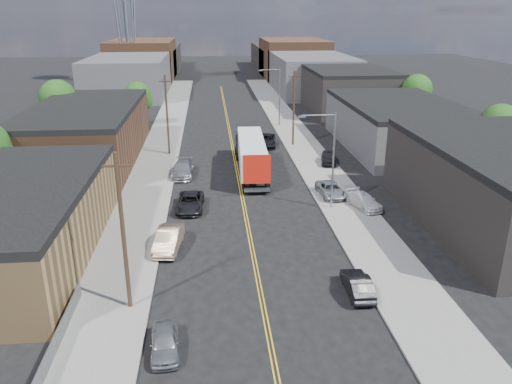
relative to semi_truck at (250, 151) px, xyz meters
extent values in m
plane|color=black|center=(-1.50, 22.98, -2.38)|extent=(260.00, 260.00, 0.00)
cube|color=gold|center=(-1.50, 7.98, -2.37)|extent=(0.32, 120.00, 0.01)
cube|color=slate|center=(-11.00, 7.98, -2.30)|extent=(5.00, 140.00, 0.15)
cube|color=slate|center=(8.00, 7.98, -2.30)|extent=(5.00, 140.00, 0.15)
cube|color=olive|center=(-19.50, -19.02, 0.12)|extent=(12.00, 22.00, 5.00)
cube|color=black|center=(-19.50, -19.02, 2.92)|extent=(12.00, 22.00, 0.60)
cube|color=#513220|center=(-19.50, 6.98, 0.62)|extent=(12.00, 26.00, 6.00)
cube|color=black|center=(-19.50, 6.98, 3.92)|extent=(12.00, 26.00, 0.60)
cube|color=black|center=(20.50, -17.02, 0.87)|extent=(14.00, 22.00, 6.50)
cube|color=navy|center=(13.70, -17.02, 1.22)|extent=(0.30, 20.00, 0.80)
cube|color=#3D3D40|center=(20.50, 8.98, 0.37)|extent=(14.00, 24.00, 5.50)
cube|color=black|center=(20.50, 8.98, 3.42)|extent=(14.00, 24.00, 0.60)
cube|color=black|center=(20.50, 34.98, 1.12)|extent=(14.00, 22.00, 7.00)
cube|color=black|center=(20.50, 34.98, 4.92)|extent=(14.00, 22.00, 0.60)
cube|color=#3D3D40|center=(-21.50, 57.98, 1.62)|extent=(16.00, 30.00, 8.00)
cube|color=#3D3D40|center=(18.50, 57.98, 1.62)|extent=(16.00, 30.00, 8.00)
cube|color=#513220|center=(-21.50, 82.98, 2.62)|extent=(16.00, 26.00, 10.00)
cube|color=#513220|center=(18.50, 82.98, 2.62)|extent=(16.00, 26.00, 10.00)
cube|color=black|center=(-21.50, 102.98, 1.12)|extent=(16.00, 40.00, 7.00)
cube|color=black|center=(18.50, 102.98, 1.12)|extent=(16.00, 40.00, 7.00)
cylinder|color=gray|center=(-23.50, 72.98, 12.62)|extent=(0.80, 0.80, 30.00)
cylinder|color=gray|center=(-25.26, 71.22, 12.62)|extent=(1.94, 1.94, 29.98)
cylinder|color=gray|center=(-21.74, 71.22, 12.62)|extent=(1.94, 1.94, 29.98)
cylinder|color=gray|center=(-25.26, 74.74, 12.62)|extent=(1.94, 1.94, 29.98)
cylinder|color=gray|center=(-21.74, 74.74, 12.62)|extent=(1.94, 1.94, 29.98)
cylinder|color=gray|center=(6.50, -12.02, 2.12)|extent=(0.18, 0.18, 9.00)
cylinder|color=gray|center=(5.00, -12.02, 6.42)|extent=(3.00, 0.12, 0.12)
cube|color=gray|center=(3.50, -12.02, 6.32)|extent=(0.60, 0.25, 0.18)
cylinder|color=gray|center=(6.50, 22.98, 2.12)|extent=(0.18, 0.18, 9.00)
cylinder|color=gray|center=(5.00, 22.98, 6.42)|extent=(3.00, 0.12, 0.12)
cube|color=gray|center=(3.50, 22.98, 6.32)|extent=(0.60, 0.25, 0.18)
cylinder|color=black|center=(-9.70, -27.02, 2.62)|extent=(0.26, 0.26, 10.00)
cube|color=black|center=(-9.70, -27.02, 6.82)|extent=(1.60, 0.12, 0.12)
cylinder|color=black|center=(-9.70, 7.98, 2.62)|extent=(0.26, 0.26, 10.00)
cube|color=black|center=(-9.70, 7.98, 6.82)|extent=(1.60, 0.12, 0.12)
cylinder|color=black|center=(6.70, 10.98, 2.62)|extent=(0.26, 0.26, 10.00)
cube|color=black|center=(6.70, 10.98, 6.82)|extent=(1.60, 0.12, 0.12)
cube|color=slate|center=(-13.00, -33.52, -1.78)|extent=(0.02, 16.00, 1.20)
cube|color=slate|center=(-13.00, -33.52, -1.18)|extent=(0.05, 16.00, 0.05)
cylinder|color=black|center=(-25.50, 17.98, -0.13)|extent=(0.36, 0.36, 4.50)
sphere|color=#11390F|center=(-25.50, 17.98, 3.47)|extent=(5.04, 5.04, 5.04)
sphere|color=#11390F|center=(-24.90, 18.28, 2.57)|extent=(3.96, 3.96, 3.96)
sphere|color=#11390F|center=(-26.00, 17.58, 2.84)|extent=(3.60, 3.60, 3.60)
cylinder|color=black|center=(-15.50, 24.98, -0.50)|extent=(0.36, 0.36, 3.75)
sphere|color=#11390F|center=(-15.50, 24.98, 2.50)|extent=(4.20, 4.20, 4.20)
sphere|color=#11390F|center=(-14.90, 25.28, 1.75)|extent=(3.30, 3.30, 3.30)
sphere|color=#11390F|center=(-16.00, 24.58, 1.97)|extent=(3.00, 3.00, 3.00)
cylinder|color=black|center=(28.50, -1.02, -0.38)|extent=(0.36, 0.36, 4.00)
sphere|color=#11390F|center=(28.50, -1.02, 2.82)|extent=(4.48, 4.48, 4.48)
sphere|color=#11390F|center=(29.10, -0.72, 2.02)|extent=(3.52, 3.52, 3.52)
sphere|color=#11390F|center=(28.00, -1.42, 2.26)|extent=(3.20, 3.20, 3.20)
cylinder|color=black|center=(28.50, 22.98, -0.25)|extent=(0.36, 0.36, 4.25)
sphere|color=#11390F|center=(28.50, 22.98, 3.15)|extent=(4.76, 4.76, 4.76)
sphere|color=#11390F|center=(29.10, 23.28, 2.30)|extent=(3.74, 3.74, 3.74)
sphere|color=#11390F|center=(28.00, 22.58, 2.55)|extent=(3.40, 3.40, 3.40)
cube|color=silver|center=(0.00, -1.60, 0.33)|extent=(3.14, 12.57, 2.91)
cube|color=#AB180D|center=(0.00, -7.85, 0.33)|extent=(2.73, 0.21, 2.93)
cube|color=gray|center=(0.00, -7.85, -1.80)|extent=(2.59, 0.69, 0.25)
cube|color=black|center=(0.00, 6.09, -0.76)|extent=(2.71, 3.42, 3.22)
cylinder|color=black|center=(0.00, -6.45, -1.86)|extent=(2.74, 1.13, 1.04)
cylinder|color=black|center=(0.00, 6.09, -1.86)|extent=(2.63, 1.13, 1.04)
imported|color=#949798|center=(-7.23, -31.49, -1.74)|extent=(1.77, 3.84, 1.27)
imported|color=#8D725C|center=(-7.90, -19.02, -1.56)|extent=(2.29, 5.09, 1.62)
imported|color=black|center=(-6.50, -11.02, -1.66)|extent=(2.63, 5.26, 1.43)
imported|color=gray|center=(-7.59, -0.96, -1.59)|extent=(2.44, 5.50, 1.57)
imported|color=black|center=(4.74, -26.69, -1.70)|extent=(1.51, 4.13, 1.35)
imported|color=#ACAFB2|center=(7.16, -9.02, -1.58)|extent=(2.42, 4.75, 1.29)
imported|color=silver|center=(9.50, -12.34, -1.59)|extent=(2.94, 4.74, 1.28)
imported|color=black|center=(9.50, 1.82, -1.49)|extent=(2.55, 4.56, 1.47)
imported|color=black|center=(3.00, 11.06, -1.58)|extent=(3.34, 6.00, 1.59)
camera|label=1|loc=(-4.44, -54.16, 14.99)|focal=35.00mm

